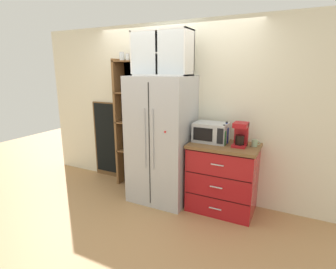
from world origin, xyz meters
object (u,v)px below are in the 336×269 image
object	(u,v)px
chalkboard_menu	(108,140)
coffee_maker	(241,134)
mug_sage	(255,143)
bottle_cobalt	(226,134)
refrigerator	(162,140)
bottle_green	(224,136)
microwave	(211,132)

from	to	relation	value
chalkboard_menu	coffee_maker	bearing A→B (deg)	-6.22
mug_sage	bottle_cobalt	distance (m)	0.38
mug_sage	chalkboard_menu	size ratio (longest dim) A/B	0.08
mug_sage	refrigerator	bearing A→B (deg)	-173.97
refrigerator	mug_sage	bearing A→B (deg)	6.03
coffee_maker	mug_sage	bearing A→B (deg)	20.35
coffee_maker	refrigerator	bearing A→B (deg)	-176.31
coffee_maker	chalkboard_menu	world-z (taller)	chalkboard_menu
refrigerator	mug_sage	size ratio (longest dim) A/B	16.51
bottle_green	mug_sage	bearing A→B (deg)	18.20
bottle_cobalt	chalkboard_menu	size ratio (longest dim) A/B	0.22
bottle_green	microwave	bearing A→B (deg)	153.34
bottle_green	bottle_cobalt	bearing A→B (deg)	90.00
microwave	bottle_green	size ratio (longest dim) A/B	1.63
refrigerator	chalkboard_menu	world-z (taller)	refrigerator
mug_sage	bottle_green	xyz separation A→B (m)	(-0.37, -0.12, 0.07)
refrigerator	coffee_maker	size ratio (longest dim) A/B	5.80
refrigerator	bottle_cobalt	bearing A→B (deg)	8.68
coffee_maker	bottle_green	xyz separation A→B (m)	(-0.20, -0.06, -0.04)
coffee_maker	bottle_green	bearing A→B (deg)	-163.66
microwave	chalkboard_menu	world-z (taller)	chalkboard_menu
microwave	bottle_cobalt	bearing A→B (deg)	6.76
bottle_green	chalkboard_menu	xyz separation A→B (m)	(-2.13, 0.31, -0.38)
mug_sage	chalkboard_menu	distance (m)	2.53
refrigerator	mug_sage	distance (m)	1.27
bottle_cobalt	bottle_green	size ratio (longest dim) A/B	1.06
refrigerator	bottle_cobalt	world-z (taller)	refrigerator
refrigerator	mug_sage	world-z (taller)	refrigerator
microwave	refrigerator	bearing A→B (deg)	-170.76
bottle_green	chalkboard_menu	distance (m)	2.19
coffee_maker	chalkboard_menu	distance (m)	2.38
coffee_maker	chalkboard_menu	bearing A→B (deg)	173.78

